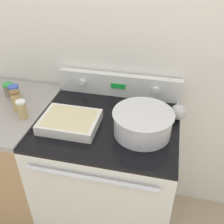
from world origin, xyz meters
name	(u,v)px	position (x,y,z in m)	size (l,w,h in m)	color
kitchen_wall	(122,41)	(0.00, 0.70, 1.25)	(8.00, 0.05, 2.50)	silver
stove_range	(108,178)	(0.00, 0.33, 0.45)	(0.79, 0.69, 0.91)	silver
control_panel	(119,85)	(0.00, 0.64, 0.98)	(0.79, 0.07, 0.15)	silver
side_counter	(18,161)	(-0.65, 0.33, 0.46)	(0.52, 0.66, 0.92)	tan
mixing_bowl	(143,122)	(0.20, 0.28, 0.98)	(0.32, 0.32, 0.13)	silver
casserole_dish	(70,121)	(-0.19, 0.25, 0.94)	(0.31, 0.24, 0.05)	silver
ladle	(178,112)	(0.38, 0.46, 0.95)	(0.09, 0.28, 0.09)	#B7B7B7
spice_jar_white_cap	(22,109)	(-0.47, 0.25, 0.98)	(0.05, 0.05, 0.11)	tan
spice_jar_brown_cap	(16,101)	(-0.54, 0.31, 0.98)	(0.05, 0.05, 0.13)	tan
spice_jar_blue_cap	(15,93)	(-0.61, 0.41, 0.97)	(0.06, 0.06, 0.10)	tan
spice_jar_green_cap	(9,89)	(-0.68, 0.46, 0.96)	(0.07, 0.07, 0.08)	gray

